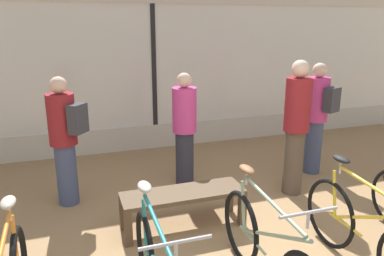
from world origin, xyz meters
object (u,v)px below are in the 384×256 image
object	(u,v)px
bicycle_center	(267,252)
customer_by_window	(296,123)
bicycle_right	(365,234)
customer_near_bench	(65,138)
display_bench	(183,198)
customer_near_rack	(184,128)
customer_mid_floor	(317,115)

from	to	relation	value
bicycle_center	customer_by_window	distance (m)	2.24
bicycle_right	customer_near_bench	distance (m)	3.51
display_bench	customer_near_bench	bearing A→B (deg)	139.83
display_bench	customer_near_bench	size ratio (longest dim) A/B	0.84
customer_near_rack	customer_by_window	size ratio (longest dim) A/B	0.89
bicycle_right	display_bench	world-z (taller)	bicycle_right
bicycle_right	customer_near_bench	size ratio (longest dim) A/B	1.04
customer_near_rack	customer_by_window	bearing A→B (deg)	-29.00
customer_by_window	customer_near_bench	xyz separation A→B (m)	(-2.93, 0.62, -0.10)
customer_near_rack	customer_mid_floor	bearing A→B (deg)	-6.19
bicycle_right	customer_mid_floor	xyz separation A→B (m)	(1.08, 2.24, 0.52)
bicycle_center	bicycle_right	size ratio (longest dim) A/B	1.03
customer_near_rack	customer_mid_floor	world-z (taller)	customer_mid_floor
customer_mid_floor	customer_near_bench	xyz separation A→B (m)	(-3.65, 0.11, -0.03)
display_bench	customer_by_window	xyz separation A→B (m)	(1.71, 0.41, 0.63)
customer_near_rack	customer_near_bench	distance (m)	1.61
customer_by_window	display_bench	bearing A→B (deg)	-166.47
display_bench	customer_near_bench	distance (m)	1.69
bicycle_center	display_bench	size ratio (longest dim) A/B	1.27
bicycle_center	display_bench	bearing A→B (deg)	105.64
customer_near_bench	bicycle_right	bearing A→B (deg)	-42.47
customer_by_window	customer_near_bench	distance (m)	3.00
customer_mid_floor	display_bench	bearing A→B (deg)	-159.10
display_bench	customer_mid_floor	distance (m)	2.65
bicycle_right	customer_near_rack	bearing A→B (deg)	111.35
customer_by_window	customer_near_bench	world-z (taller)	customer_by_window
customer_near_rack	customer_by_window	xyz separation A→B (m)	(1.33, -0.74, 0.14)
display_bench	customer_by_window	bearing A→B (deg)	13.53
bicycle_center	customer_near_rack	bearing A→B (deg)	89.41
display_bench	customer_mid_floor	size ratio (longest dim) A/B	0.82
customer_mid_floor	customer_near_rack	bearing A→B (deg)	173.81
display_bench	customer_mid_floor	bearing A→B (deg)	20.90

